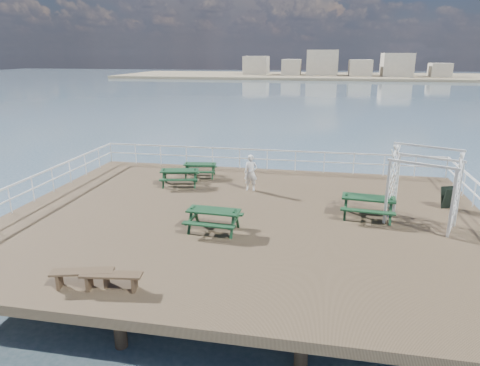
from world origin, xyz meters
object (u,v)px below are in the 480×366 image
at_px(picnic_table_c, 368,203).
at_px(picnic_table_d, 214,216).
at_px(picnic_table_b, 180,174).
at_px(flat_bench_far, 82,275).
at_px(person, 251,173).
at_px(flat_bench_near, 111,278).
at_px(picnic_table_a, 200,167).
at_px(trellis_arbor, 423,191).

height_order(picnic_table_c, picnic_table_d, picnic_table_c).
relative_size(picnic_table_b, picnic_table_d, 1.05).
distance_m(flat_bench_far, person, 9.50).
bearing_deg(picnic_table_d, picnic_table_b, 123.76).
bearing_deg(flat_bench_near, picnic_table_c, 35.03).
xyz_separation_m(picnic_table_a, picnic_table_c, (7.66, -4.16, 0.11)).
distance_m(picnic_table_a, picnic_table_c, 8.71).
relative_size(flat_bench_far, trellis_arbor, 0.58).
bearing_deg(picnic_table_c, picnic_table_d, -151.45).
bearing_deg(flat_bench_far, picnic_table_d, 44.87).
xyz_separation_m(flat_bench_far, person, (2.99, 9.01, 0.46)).
bearing_deg(flat_bench_near, picnic_table_b, 89.51).
xyz_separation_m(trellis_arbor, person, (-6.60, 2.84, -0.47)).
xyz_separation_m(picnic_table_d, trellis_arbor, (7.11, 1.92, 0.72)).
bearing_deg(flat_bench_far, trellis_arbor, 17.91).
xyz_separation_m(picnic_table_a, flat_bench_near, (0.65, -10.67, -0.15)).
relative_size(picnic_table_a, flat_bench_near, 1.05).
height_order(picnic_table_c, person, person).
xyz_separation_m(picnic_table_c, trellis_arbor, (1.77, -0.35, 0.69)).
bearing_deg(picnic_table_b, picnic_table_d, -71.55).
bearing_deg(picnic_table_a, picnic_table_c, -35.81).
bearing_deg(flat_bench_far, picnic_table_a, 74.29).
xyz_separation_m(picnic_table_b, flat_bench_far, (0.37, -9.11, -0.19)).
relative_size(flat_bench_far, person, 1.03).
relative_size(picnic_table_b, trellis_arbor, 0.69).
distance_m(picnic_table_a, flat_bench_far, 10.67).
bearing_deg(flat_bench_far, picnic_table_b, 77.49).
xyz_separation_m(picnic_table_c, flat_bench_near, (-7.00, -6.51, -0.25)).
bearing_deg(picnic_table_c, flat_bench_far, -134.68).
bearing_deg(person, flat_bench_near, -102.56).
bearing_deg(trellis_arbor, picnic_table_b, -172.10).
distance_m(trellis_arbor, person, 7.20).
bearing_deg(flat_bench_near, picnic_table_a, 85.60).
bearing_deg(picnic_table_d, person, 87.33).
relative_size(picnic_table_b, flat_bench_far, 1.19).
height_order(trellis_arbor, person, trellis_arbor).
bearing_deg(person, picnic_table_a, 150.53).
xyz_separation_m(picnic_table_d, flat_bench_near, (-1.66, -4.25, -0.22)).
bearing_deg(flat_bench_far, picnic_table_c, 24.98).
xyz_separation_m(picnic_table_a, picnic_table_d, (2.32, -6.42, 0.07)).
distance_m(picnic_table_c, flat_bench_far, 10.18).
height_order(picnic_table_a, person, person).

